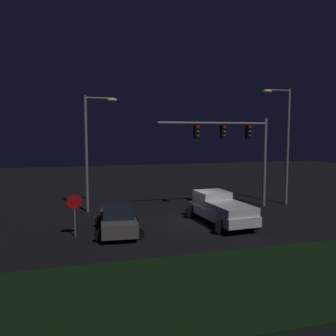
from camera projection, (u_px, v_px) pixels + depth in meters
The scene contains 8 objects.
ground_plane at pixel (193, 221), 21.71m from camera, with size 80.00×80.00×0.00m, color black.
grass_median at pixel (278, 278), 13.07m from camera, with size 22.33×6.41×0.10m, color black.
pickup_truck at pixel (220, 207), 21.13m from camera, with size 3.10×5.52×1.80m.
car_sedan at pixel (118, 220), 19.08m from camera, with size 2.73×4.54×1.51m.
traffic_signal_gantry at pixel (235, 140), 25.34m from camera, with size 8.32×0.56×6.50m.
street_lamp_left at pixel (93, 139), 24.09m from camera, with size 2.26×0.44×7.92m.
street_lamp_right at pixel (283, 133), 26.41m from camera, with size 2.27×0.44×8.69m.
stop_sign at pixel (75, 207), 18.27m from camera, with size 0.76×0.08×2.23m.
Camera 1 is at (-7.41, -20.03, 5.36)m, focal length 37.83 mm.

